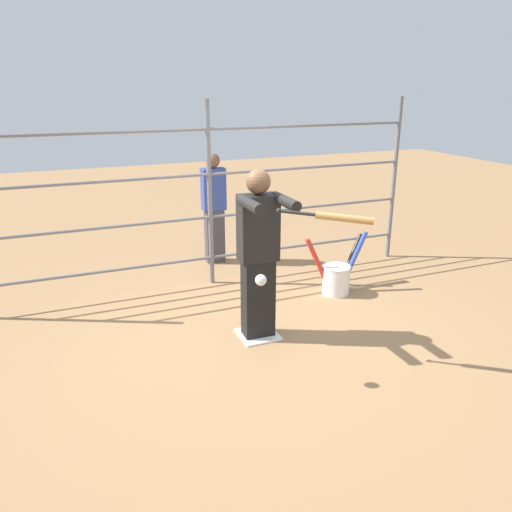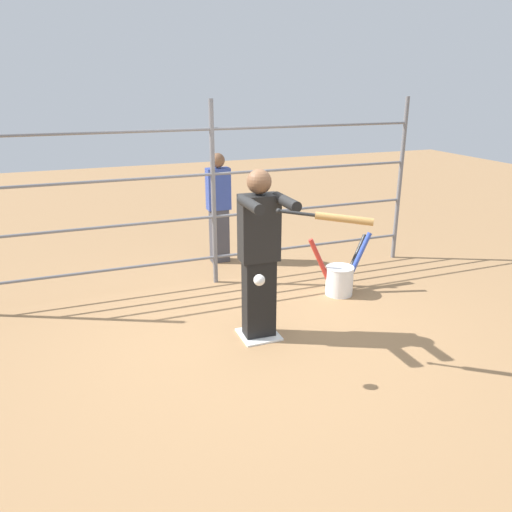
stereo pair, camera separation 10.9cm
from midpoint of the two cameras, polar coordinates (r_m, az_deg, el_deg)
ground_plane at (r=5.34m, az=-0.36°, el=-9.05°), size 24.00×24.00×0.00m
home_plate at (r=5.33m, az=-0.36°, el=-8.96°), size 0.40×0.40×0.02m
fence_backstop at (r=6.36m, az=-5.81°, el=6.84°), size 5.69×0.06×2.35m
batter at (r=4.94m, az=-0.31°, el=0.61°), size 0.45×0.60×1.76m
baseball_bat_swinging at (r=4.33m, az=8.42°, el=4.41°), size 0.71×0.54×0.10m
softball_in_flight at (r=4.14m, az=-0.20°, el=-2.77°), size 0.10×0.10×0.10m
bat_bucket at (r=6.36m, az=8.83°, el=-2.27°), size 0.96×0.49×0.77m
bystander_behind_fence at (r=7.25m, az=-5.26°, el=5.62°), size 0.33×0.21×1.60m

